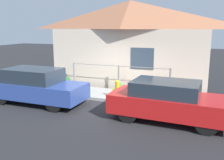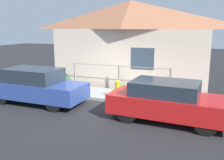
# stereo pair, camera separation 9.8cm
# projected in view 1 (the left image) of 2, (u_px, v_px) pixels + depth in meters

# --- Properties ---
(ground_plane) EXTENTS (60.00, 60.00, 0.00)m
(ground_plane) POSITION_uv_depth(u_px,v_px,m) (106.00, 102.00, 10.51)
(ground_plane) COLOR #262628
(sidewalk) EXTENTS (24.00, 1.75, 0.13)m
(sidewalk) POSITION_uv_depth(u_px,v_px,m) (113.00, 95.00, 11.29)
(sidewalk) COLOR #9E9E99
(sidewalk) RESTS_ON ground_plane
(house) EXTENTS (8.29, 2.23, 4.41)m
(house) POSITION_uv_depth(u_px,v_px,m) (129.00, 19.00, 12.59)
(house) COLOR beige
(house) RESTS_ON ground_plane
(fence) EXTENTS (4.90, 0.10, 1.22)m
(fence) POSITION_uv_depth(u_px,v_px,m) (119.00, 77.00, 11.80)
(fence) COLOR gray
(fence) RESTS_ON sidewalk
(car_left) EXTENTS (4.08, 1.63, 1.44)m
(car_left) POSITION_uv_depth(u_px,v_px,m) (36.00, 86.00, 10.22)
(car_left) COLOR #2D4793
(car_left) RESTS_ON ground_plane
(car_right) EXTENTS (3.99, 1.80, 1.35)m
(car_right) POSITION_uv_depth(u_px,v_px,m) (169.00, 101.00, 8.29)
(car_right) COLOR red
(car_right) RESTS_ON ground_plane
(fire_hydrant) EXTENTS (0.41, 0.18, 0.78)m
(fire_hydrant) POSITION_uv_depth(u_px,v_px,m) (117.00, 89.00, 10.54)
(fire_hydrant) COLOR yellow
(fire_hydrant) RESTS_ON sidewalk
(potted_plant_near_hydrant) EXTENTS (0.33, 0.33, 0.44)m
(potted_plant_near_hydrant) POSITION_uv_depth(u_px,v_px,m) (121.00, 88.00, 11.43)
(potted_plant_near_hydrant) COLOR #9E5638
(potted_plant_near_hydrant) RESTS_ON sidewalk
(potted_plant_by_fence) EXTENTS (0.49, 0.49, 0.57)m
(potted_plant_by_fence) POSITION_uv_depth(u_px,v_px,m) (66.00, 81.00, 12.42)
(potted_plant_by_fence) COLOR #9E5638
(potted_plant_by_fence) RESTS_ON sidewalk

